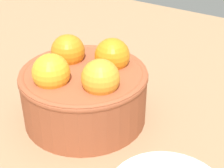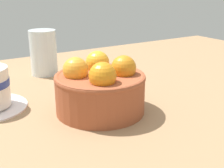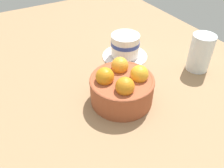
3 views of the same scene
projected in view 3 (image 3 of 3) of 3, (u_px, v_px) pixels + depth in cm
name	position (u px, v px, depth cm)	size (l,w,h in cm)	color
ground_plane	(121.00, 105.00, 59.21)	(147.39, 92.43, 3.84)	#997551
terracotta_bowl	(122.00, 87.00, 55.31)	(15.37, 15.37, 9.77)	#9E4C2D
coffee_cup	(125.00, 47.00, 71.49)	(14.16, 14.16, 7.38)	white
water_glass	(200.00, 53.00, 65.20)	(6.34, 6.34, 10.69)	silver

